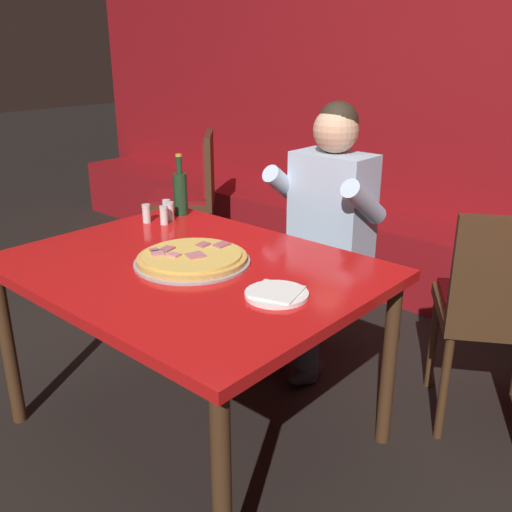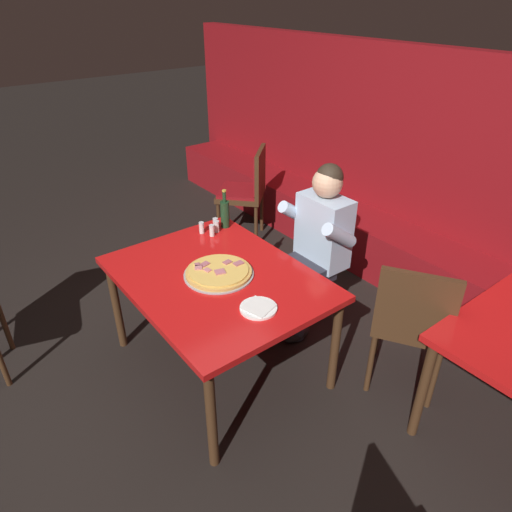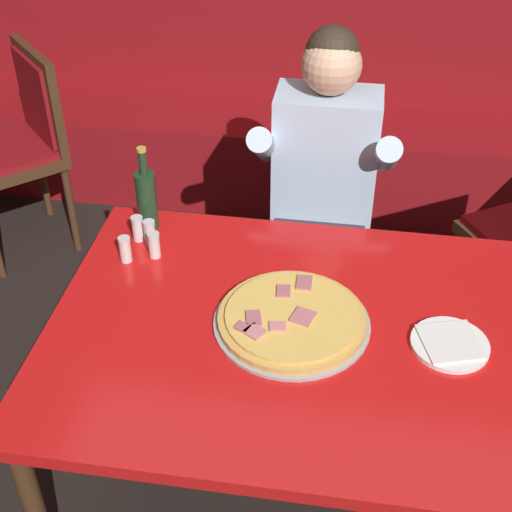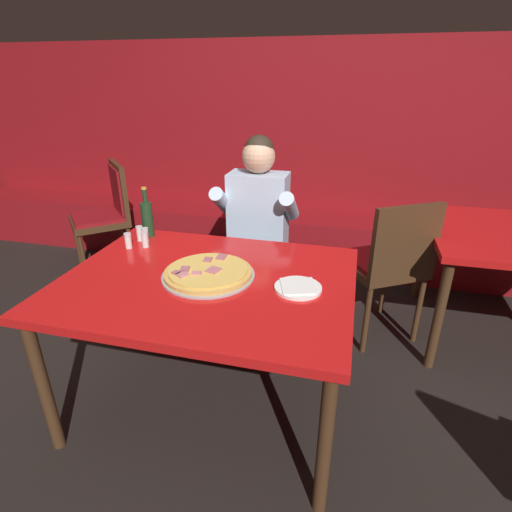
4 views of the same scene
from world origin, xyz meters
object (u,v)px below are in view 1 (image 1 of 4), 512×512
(dining_chair_far_left, at_px, (501,302))
(dining_chair_side_aisle, at_px, (192,190))
(main_dining_table, at_px, (190,282))
(shaker_black_pepper, at_px, (164,216))
(shaker_red_pepper_flakes, at_px, (167,209))
(plate_white_paper, at_px, (277,294))
(beer_bottle, at_px, (180,192))
(diner_seated_blue_shirt, at_px, (321,226))
(shaker_oregano, at_px, (146,214))
(pizza, at_px, (193,259))
(shaker_parmesan, at_px, (170,212))

(dining_chair_far_left, relative_size, dining_chair_side_aisle, 1.00)
(main_dining_table, relative_size, shaker_black_pepper, 15.70)
(shaker_red_pepper_flakes, distance_m, dining_chair_far_left, 1.51)
(plate_white_paper, height_order, dining_chair_far_left, dining_chair_far_left)
(dining_chair_side_aisle, bearing_deg, beer_bottle, -44.58)
(diner_seated_blue_shirt, bearing_deg, beer_bottle, -144.00)
(shaker_oregano, relative_size, dining_chair_side_aisle, 0.09)
(shaker_black_pepper, bearing_deg, shaker_oregano, -156.40)
(pizza, xyz_separation_m, shaker_parmesan, (-0.49, 0.31, 0.02))
(beer_bottle, xyz_separation_m, shaker_parmesan, (0.03, -0.10, -0.07))
(plate_white_paper, xyz_separation_m, shaker_parmesan, (-0.92, 0.33, 0.03))
(diner_seated_blue_shirt, bearing_deg, shaker_red_pepper_flakes, -139.63)
(shaker_parmesan, distance_m, dining_chair_far_left, 1.47)
(pizza, height_order, dining_chair_side_aisle, dining_chair_side_aisle)
(pizza, bearing_deg, dining_chair_far_left, 42.72)
(dining_chair_side_aisle, bearing_deg, plate_white_paper, -35.18)
(beer_bottle, xyz_separation_m, diner_seated_blue_shirt, (0.54, 0.40, -0.15))
(shaker_black_pepper, xyz_separation_m, dining_chair_side_aisle, (-0.93, 1.01, -0.22))
(pizza, distance_m, shaker_oregano, 0.58)
(main_dining_table, height_order, plate_white_paper, plate_white_paper)
(shaker_black_pepper, distance_m, dining_chair_side_aisle, 1.39)
(shaker_oregano, height_order, dining_chair_far_left, dining_chair_far_left)
(pizza, xyz_separation_m, shaker_red_pepper_flakes, (-0.54, 0.33, 0.02))
(diner_seated_blue_shirt, distance_m, dining_chair_far_left, 0.87)
(shaker_parmesan, xyz_separation_m, diner_seated_blue_shirt, (0.51, 0.49, -0.08))
(main_dining_table, xyz_separation_m, beer_bottle, (-0.52, 0.42, 0.18))
(shaker_black_pepper, relative_size, dining_chair_side_aisle, 0.09)
(shaker_red_pepper_flakes, height_order, shaker_oregano, same)
(beer_bottle, distance_m, shaker_oregano, 0.21)
(shaker_parmesan, bearing_deg, main_dining_table, -33.58)
(shaker_oregano, xyz_separation_m, dining_chair_side_aisle, (-0.85, 1.05, -0.22))
(shaker_black_pepper, bearing_deg, shaker_parmesan, 117.11)
(plate_white_paper, xyz_separation_m, diner_seated_blue_shirt, (-0.41, 0.82, -0.05))
(main_dining_table, xyz_separation_m, shaker_red_pepper_flakes, (-0.53, 0.34, 0.11))
(beer_bottle, height_order, shaker_black_pepper, beer_bottle)
(plate_white_paper, height_order, shaker_oregano, shaker_oregano)
(shaker_red_pepper_flakes, relative_size, shaker_black_pepper, 1.00)
(plate_white_paper, relative_size, beer_bottle, 0.72)
(shaker_parmesan, xyz_separation_m, dining_chair_side_aisle, (-0.90, 0.95, -0.22))
(pizza, relative_size, diner_seated_blue_shirt, 0.34)
(dining_chair_far_left, bearing_deg, plate_white_paper, -118.52)
(beer_bottle, bearing_deg, pizza, -37.66)
(pizza, bearing_deg, main_dining_table, -103.31)
(plate_white_paper, height_order, beer_bottle, beer_bottle)
(pizza, height_order, diner_seated_blue_shirt, diner_seated_blue_shirt)
(shaker_oregano, bearing_deg, shaker_parmesan, 63.05)
(shaker_oregano, relative_size, dining_chair_far_left, 0.09)
(diner_seated_blue_shirt, height_order, dining_chair_far_left, diner_seated_blue_shirt)
(plate_white_paper, bearing_deg, shaker_parmesan, 160.19)
(shaker_red_pepper_flakes, bearing_deg, diner_seated_blue_shirt, 40.37)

